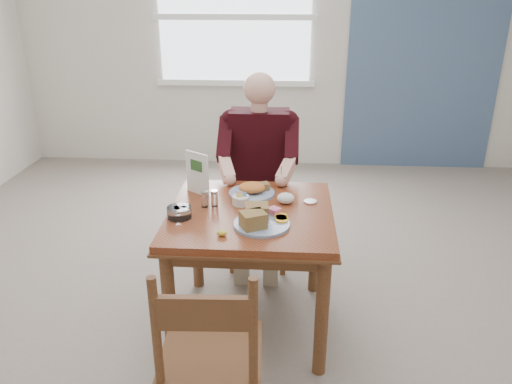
# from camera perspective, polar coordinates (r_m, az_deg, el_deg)

# --- Properties ---
(floor) EXTENTS (6.00, 6.00, 0.00)m
(floor) POSITION_cam_1_polar(r_m,az_deg,el_deg) (3.14, -0.55, -14.68)
(floor) COLOR slate
(floor) RESTS_ON ground
(wall_back) EXTENTS (5.50, 0.00, 5.50)m
(wall_back) POSITION_cam_1_polar(r_m,az_deg,el_deg) (5.52, 1.91, 17.30)
(wall_back) COLOR beige
(wall_back) RESTS_ON ground
(accent_panel) EXTENTS (1.60, 0.02, 2.80)m
(accent_panel) POSITION_cam_1_polar(r_m,az_deg,el_deg) (5.67, 18.97, 16.30)
(accent_panel) COLOR #41597A
(accent_panel) RESTS_ON ground
(lemon_wedge) EXTENTS (0.06, 0.04, 0.03)m
(lemon_wedge) POSITION_cam_1_polar(r_m,az_deg,el_deg) (2.49, -3.91, -4.70)
(lemon_wedge) COLOR gold
(lemon_wedge) RESTS_ON table
(napkin) EXTENTS (0.11, 0.10, 0.06)m
(napkin) POSITION_cam_1_polar(r_m,az_deg,el_deg) (2.84, 3.42, -0.71)
(napkin) COLOR white
(napkin) RESTS_ON table
(metal_dish) EXTENTS (0.10, 0.10, 0.01)m
(metal_dish) POSITION_cam_1_polar(r_m,az_deg,el_deg) (2.87, 6.24, -1.10)
(metal_dish) COLOR silver
(metal_dish) RESTS_ON table
(window) EXTENTS (1.72, 0.04, 1.42)m
(window) POSITION_cam_1_polar(r_m,az_deg,el_deg) (5.50, -2.49, 19.36)
(window) COLOR white
(window) RESTS_ON wall_back
(table) EXTENTS (0.92, 0.92, 0.75)m
(table) POSITION_cam_1_polar(r_m,az_deg,el_deg) (2.80, -0.60, -4.22)
(table) COLOR brown
(table) RESTS_ON ground
(chair_far) EXTENTS (0.42, 0.42, 0.95)m
(chair_far) POSITION_cam_1_polar(r_m,az_deg,el_deg) (3.59, 0.40, -0.80)
(chair_far) COLOR brown
(chair_far) RESTS_ON ground
(chair_near) EXTENTS (0.44, 0.44, 0.95)m
(chair_near) POSITION_cam_1_polar(r_m,az_deg,el_deg) (2.17, -5.22, -18.42)
(chair_near) COLOR brown
(chair_near) RESTS_ON ground
(diner) EXTENTS (0.53, 0.56, 1.39)m
(diner) POSITION_cam_1_polar(r_m,az_deg,el_deg) (3.39, 0.32, 3.77)
(diner) COLOR gray
(diner) RESTS_ON chair_far
(near_plate) EXTENTS (0.37, 0.37, 0.10)m
(near_plate) POSITION_cam_1_polar(r_m,az_deg,el_deg) (2.57, 0.35, -3.10)
(near_plate) COLOR white
(near_plate) RESTS_ON table
(far_plate) EXTENTS (0.35, 0.35, 0.07)m
(far_plate) POSITION_cam_1_polar(r_m,az_deg,el_deg) (2.96, -0.39, 0.25)
(far_plate) COLOR white
(far_plate) RESTS_ON table
(caddy) EXTENTS (0.12, 0.12, 0.07)m
(caddy) POSITION_cam_1_polar(r_m,az_deg,el_deg) (2.82, -1.75, -0.93)
(caddy) COLOR white
(caddy) RESTS_ON table
(shakers) EXTENTS (0.10, 0.07, 0.09)m
(shakers) POSITION_cam_1_polar(r_m,az_deg,el_deg) (2.80, -5.33, -0.74)
(shakers) COLOR white
(shakers) RESTS_ON table
(creamer) EXTENTS (0.17, 0.17, 0.06)m
(creamer) POSITION_cam_1_polar(r_m,az_deg,el_deg) (2.69, -8.76, -2.29)
(creamer) COLOR white
(creamer) RESTS_ON table
(menu) EXTENTS (0.15, 0.11, 0.26)m
(menu) POSITION_cam_1_polar(r_m,az_deg,el_deg) (2.95, -6.72, 2.16)
(menu) COLOR white
(menu) RESTS_ON table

